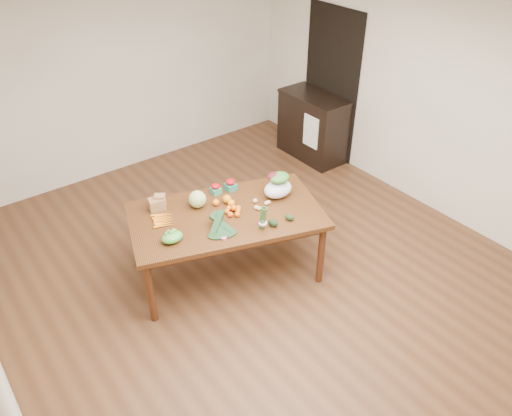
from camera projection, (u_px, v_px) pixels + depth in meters
floor at (260, 274)px, 5.29m from camera, size 6.00×6.00×0.00m
ceiling at (262, 7)px, 3.76m from camera, size 5.00×6.00×0.02m
room_walls at (261, 163)px, 4.52m from camera, size 5.02×6.02×2.70m
dining_table at (227, 243)px, 5.12m from camera, size 2.11×1.59×0.75m
doorway_dark at (331, 84)px, 6.98m from camera, size 0.02×1.00×2.10m
cabinet at (313, 126)px, 7.20m from camera, size 0.52×1.02×0.94m
dish_towel at (311, 132)px, 6.87m from camera, size 0.02×0.28×0.45m
paper_bag at (157, 203)px, 4.93m from camera, size 0.26×0.23×0.15m
cabbage at (197, 199)px, 4.96m from camera, size 0.18×0.18×0.18m
strawberry_basket_a at (216, 190)px, 5.19m from camera, size 0.12×0.12×0.09m
strawberry_basket_b at (231, 186)px, 5.24m from camera, size 0.14×0.14×0.10m
orange_a at (216, 203)px, 5.01m from camera, size 0.07×0.07×0.07m
orange_b at (227, 199)px, 5.04m from camera, size 0.09×0.09×0.09m
orange_c at (231, 203)px, 5.00m from camera, size 0.07×0.07×0.07m
mandarin_cluster at (234, 209)px, 4.90m from camera, size 0.23×0.23×0.09m
carrots at (164, 220)px, 4.80m from camera, size 0.29×0.30×0.03m
snap_pea_bag at (172, 237)px, 4.52m from camera, size 0.20×0.15×0.09m
kale_bunch at (221, 226)px, 4.61m from camera, size 0.43×0.48×0.16m
asparagus_bundle at (263, 218)px, 4.64m from camera, size 0.11×0.14×0.26m
potato_a at (256, 207)px, 4.96m from camera, size 0.05×0.04×0.04m
potato_b at (259, 208)px, 4.95m from camera, size 0.05×0.04×0.04m
potato_c at (267, 203)px, 5.02m from camera, size 0.05×0.04×0.04m
potato_d at (255, 201)px, 5.06m from camera, size 0.05×0.05×0.04m
potato_e at (268, 202)px, 5.03m from camera, size 0.05×0.04×0.04m
avocado_a at (273, 223)px, 4.72m from camera, size 0.10×0.12×0.07m
avocado_b at (289, 217)px, 4.80m from camera, size 0.09×0.11×0.06m
salad_bag at (278, 186)px, 5.10m from camera, size 0.37×0.32×0.24m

